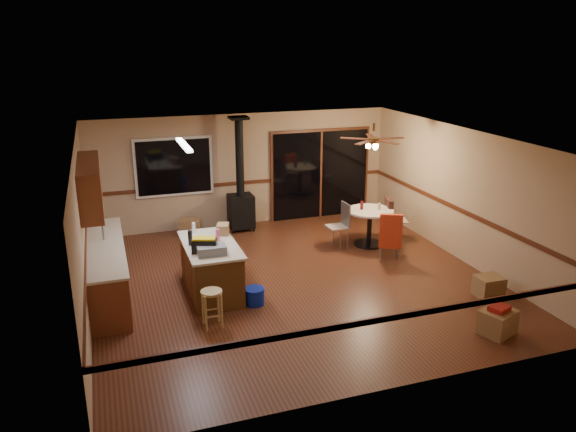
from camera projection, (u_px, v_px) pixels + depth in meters
name	position (u px, v px, depth m)	size (l,w,h in m)	color
floor	(293.00, 281.00, 10.23)	(7.00, 7.00, 0.00)	#4E2515
ceiling	(294.00, 139.00, 9.44)	(7.00, 7.00, 0.00)	silver
wall_back	(244.00, 170.00, 12.99)	(7.00, 7.00, 0.00)	tan
wall_front	(390.00, 296.00, 6.68)	(7.00, 7.00, 0.00)	tan
wall_left	(82.00, 234.00, 8.77)	(7.00, 7.00, 0.00)	tan
wall_right	(463.00, 195.00, 10.91)	(7.00, 7.00, 0.00)	tan
chair_rail	(293.00, 229.00, 9.93)	(7.00, 7.00, 0.08)	#502414
window	(174.00, 167.00, 12.40)	(1.72, 0.10, 1.32)	black
sliding_door	(320.00, 175.00, 13.60)	(2.52, 0.10, 2.10)	black
lower_cabinets	(107.00, 271.00, 9.58)	(0.60, 3.00, 0.86)	brown
countertop	(104.00, 246.00, 9.44)	(0.64, 3.04, 0.04)	beige
upper_cabinets	(90.00, 186.00, 9.27)	(0.35, 2.00, 0.80)	brown
kitchen_island	(211.00, 268.00, 9.64)	(0.88, 1.68, 0.90)	#523014
wood_stove	(241.00, 199.00, 12.70)	(0.55, 0.50, 2.52)	black
ceiling_fan	(373.00, 142.00, 11.32)	(0.24, 0.24, 0.55)	brown
fluorescent_strip	(184.00, 145.00, 9.17)	(0.10, 1.20, 0.04)	white
toolbox_grey	(212.00, 250.00, 9.02)	(0.47, 0.26, 0.15)	slate
toolbox_black	(204.00, 246.00, 9.11)	(0.40, 0.21, 0.22)	black
toolbox_yellow_lid	(204.00, 238.00, 9.07)	(0.36, 0.19, 0.03)	gold
box_on_island	(223.00, 229.00, 9.95)	(0.20, 0.27, 0.18)	brown
bottle_dark	(190.00, 238.00, 9.40)	(0.07, 0.07, 0.26)	black
bottle_pink	(218.00, 235.00, 9.61)	(0.07, 0.07, 0.21)	#D84C8C
bottle_white	(194.00, 228.00, 10.01)	(0.06, 0.06, 0.19)	white
bar_stool	(212.00, 309.00, 8.55)	(0.33, 0.33, 0.60)	tan
blue_bucket	(254.00, 296.00, 9.31)	(0.34, 0.34, 0.28)	#0C22AD
dining_table	(370.00, 221.00, 11.83)	(0.98, 0.98, 0.78)	black
glass_red	(362.00, 205.00, 11.77)	(0.07, 0.07, 0.18)	#590C14
glass_cream	(379.00, 207.00, 11.75)	(0.06, 0.06, 0.14)	beige
chair_left	(342.00, 220.00, 11.73)	(0.42, 0.42, 0.51)	tan
chair_near	(391.00, 231.00, 11.04)	(0.58, 0.60, 0.70)	tan
chair_right	(390.00, 214.00, 12.06)	(0.56, 0.53, 0.70)	tan
box_under_window	(190.00, 227.00, 12.55)	(0.46, 0.37, 0.37)	brown
box_corner_a	(497.00, 322.00, 8.37)	(0.50, 0.42, 0.38)	brown
box_corner_b	(489.00, 286.00, 9.58)	(0.44, 0.38, 0.36)	brown
box_small_red	(499.00, 308.00, 8.30)	(0.28, 0.23, 0.08)	maroon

